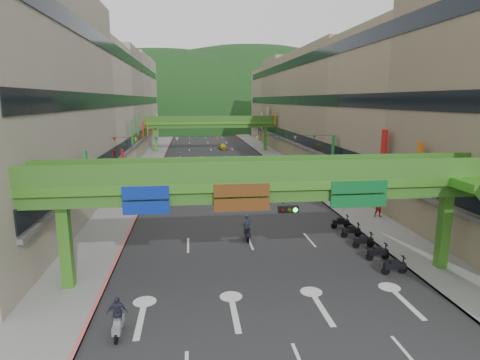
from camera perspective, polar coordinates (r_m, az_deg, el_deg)
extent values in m
plane|color=black|center=(19.12, 7.06, -21.31)|extent=(320.00, 320.00, 0.00)
cube|color=#28282B|center=(66.51, -3.36, 2.44)|extent=(18.00, 140.00, 0.02)
cube|color=gray|center=(66.73, -12.84, 2.26)|extent=(4.00, 140.00, 0.15)
cube|color=gray|center=(68.07, 5.93, 2.66)|extent=(4.00, 140.00, 0.15)
cube|color=#CC5959|center=(66.56, -11.21, 2.32)|extent=(0.20, 140.00, 0.18)
cube|color=gray|center=(67.67, 4.36, 2.65)|extent=(0.20, 140.00, 0.18)
cube|color=#9E937F|center=(67.25, -20.09, 10.00)|extent=(12.00, 95.00, 19.00)
cube|color=black|center=(66.45, -14.67, 5.73)|extent=(0.08, 90.25, 1.40)
cube|color=black|center=(66.17, -14.94, 10.90)|extent=(0.08, 90.25, 1.40)
cube|color=black|center=(66.44, -15.21, 16.07)|extent=(0.08, 90.25, 1.40)
cube|color=gray|center=(69.54, 12.64, 10.43)|extent=(12.00, 95.00, 19.00)
cube|color=black|center=(68.04, 7.61, 6.12)|extent=(0.08, 90.25, 1.40)
cube|color=black|center=(67.76, 7.75, 11.17)|extent=(0.08, 90.25, 1.40)
cube|color=black|center=(68.02, 7.89, 16.23)|extent=(0.08, 90.25, 1.40)
cube|color=#4C9E2D|center=(22.43, 3.73, -0.36)|extent=(28.00, 2.20, 0.50)
cube|color=#387223|center=(22.56, 3.71, -1.85)|extent=(28.00, 1.76, 0.70)
cube|color=#4C9E2D|center=(23.99, -23.52, -8.84)|extent=(0.60, 0.60, 4.80)
cube|color=#4C9E2D|center=(27.51, 26.94, -6.60)|extent=(0.60, 0.60, 4.80)
cube|color=#387223|center=(21.28, 4.28, 1.19)|extent=(28.00, 0.12, 1.10)
cube|color=#387223|center=(23.29, 3.28, 2.09)|extent=(28.00, 0.12, 1.10)
cube|color=navy|center=(21.27, -13.23, -2.95)|extent=(2.40, 0.12, 1.50)
cube|color=#593314|center=(21.30, 0.28, -2.62)|extent=(3.00, 0.12, 1.50)
cube|color=#0C5926|center=(23.02, 16.55, -2.04)|extent=(3.20, 0.12, 1.50)
cube|color=black|center=(21.77, 6.88, -4.17)|extent=(1.10, 0.28, 0.35)
cube|color=#4C9E2D|center=(80.81, -4.10, 8.10)|extent=(28.00, 2.20, 0.50)
cube|color=#387223|center=(80.85, -4.09, 7.68)|extent=(28.00, 1.76, 0.70)
cube|color=#4C9E2D|center=(81.26, -11.87, 5.54)|extent=(0.60, 0.60, 4.80)
cube|color=#4C9E2D|center=(82.36, 3.64, 5.83)|extent=(0.60, 0.60, 4.80)
cube|color=#387223|center=(79.73, -4.07, 8.64)|extent=(28.00, 0.12, 1.10)
cube|color=#387223|center=(81.81, -4.15, 8.70)|extent=(28.00, 0.12, 1.10)
ellipsoid|color=#1C4419|center=(176.22, -10.62, 7.82)|extent=(168.00, 140.00, 112.00)
ellipsoid|color=#1C4419|center=(198.00, 1.49, 8.37)|extent=(208.00, 176.00, 128.00)
cylinder|color=black|center=(45.95, -1.83, 6.24)|extent=(26.00, 0.03, 0.03)
cone|color=red|center=(46.55, -17.41, 5.48)|extent=(0.36, 0.36, 0.40)
cone|color=gold|center=(46.19, -14.63, 5.59)|extent=(0.36, 0.36, 0.40)
cone|color=#193FB2|center=(45.95, -11.81, 5.69)|extent=(0.36, 0.36, 0.40)
cone|color=silver|center=(45.81, -8.96, 5.78)|extent=(0.36, 0.36, 0.40)
cone|color=#198C33|center=(45.79, -6.10, 5.85)|extent=(0.36, 0.36, 0.40)
cone|color=orange|center=(45.88, -3.25, 5.90)|extent=(0.36, 0.36, 0.40)
cone|color=red|center=(46.09, -0.42, 5.95)|extent=(0.36, 0.36, 0.40)
cone|color=gold|center=(46.40, 2.39, 5.97)|extent=(0.36, 0.36, 0.40)
cone|color=#193FB2|center=(46.82, 5.15, 5.99)|extent=(0.36, 0.36, 0.40)
cone|color=silver|center=(47.35, 7.85, 5.99)|extent=(0.36, 0.36, 0.40)
cone|color=#198C33|center=(47.98, 10.49, 5.97)|extent=(0.36, 0.36, 0.40)
cone|color=orange|center=(48.71, 13.06, 5.95)|extent=(0.36, 0.36, 0.40)
cube|color=black|center=(29.99, 1.02, -7.61)|extent=(0.36, 1.30, 0.35)
cube|color=black|center=(29.91, 1.03, -7.15)|extent=(0.30, 0.55, 0.18)
cube|color=black|center=(30.35, 0.89, -6.38)|extent=(0.55, 0.06, 0.06)
cylinder|color=black|center=(30.60, 0.89, -7.81)|extent=(0.10, 0.50, 0.50)
cylinder|color=black|center=(29.58, 1.16, -8.50)|extent=(0.10, 0.50, 0.50)
imported|color=#3F4B5D|center=(29.80, 1.03, -6.50)|extent=(0.59, 0.39, 1.62)
cube|color=black|center=(42.18, 0.06, -2.00)|extent=(0.48, 1.33, 0.35)
cube|color=black|center=(42.13, 0.06, -1.67)|extent=(0.36, 0.58, 0.18)
cube|color=black|center=(42.61, 0.04, -1.18)|extent=(0.55, 0.12, 0.06)
cylinder|color=black|center=(42.79, 0.04, -2.22)|extent=(0.15, 0.51, 0.50)
cylinder|color=black|center=(41.72, 0.07, -2.58)|extent=(0.15, 0.51, 0.50)
imported|color=brown|center=(42.03, 0.06, -1.08)|extent=(0.93, 0.76, 1.79)
cube|color=gray|center=(19.53, -16.94, -19.12)|extent=(0.35, 1.30, 0.35)
cube|color=gray|center=(19.40, -16.98, -18.48)|extent=(0.30, 0.55, 0.18)
cube|color=gray|center=(19.76, -16.74, -17.06)|extent=(0.55, 0.06, 0.06)
cylinder|color=black|center=(20.14, -16.61, -19.07)|extent=(0.10, 0.50, 0.50)
cylinder|color=black|center=(19.22, -17.18, -20.71)|extent=(0.10, 0.50, 0.50)
imported|color=#252837|center=(19.25, -17.04, -17.63)|extent=(0.91, 0.38, 1.55)
cube|color=#720000|center=(64.95, -8.58, 2.60)|extent=(0.55, 1.34, 0.35)
cube|color=#720000|center=(64.91, -8.59, 2.82)|extent=(0.38, 0.59, 0.18)
cube|color=#720000|center=(65.41, -8.66, 3.10)|extent=(0.55, 0.15, 0.06)
cylinder|color=black|center=(65.53, -8.64, 2.41)|extent=(0.18, 0.51, 0.50)
cylinder|color=black|center=(64.45, -8.51, 2.26)|extent=(0.18, 0.51, 0.50)
imported|color=#41414A|center=(64.85, -8.60, 3.16)|extent=(0.89, 0.66, 1.68)
cube|color=black|center=(26.18, 21.12, -11.30)|extent=(1.32, 0.42, 0.35)
cube|color=black|center=(26.09, 21.16, -10.79)|extent=(0.57, 0.33, 0.18)
cube|color=black|center=(26.28, 22.24, -10.12)|extent=(0.09, 0.55, 0.06)
cylinder|color=black|center=(26.57, 22.11, -11.73)|extent=(0.50, 0.13, 0.50)
cylinder|color=black|center=(26.03, 20.01, -12.07)|extent=(0.50, 0.13, 0.50)
cube|color=black|center=(27.99, 19.00, -9.66)|extent=(1.32, 0.42, 0.35)
cube|color=black|center=(27.91, 19.03, -9.18)|extent=(0.57, 0.33, 0.18)
cube|color=black|center=(28.09, 20.06, -8.58)|extent=(0.09, 0.55, 0.06)
cylinder|color=black|center=(28.36, 19.94, -10.10)|extent=(0.50, 0.13, 0.50)
cylinder|color=black|center=(27.84, 17.95, -10.37)|extent=(0.50, 0.13, 0.50)
cube|color=black|center=(29.85, 17.16, -8.22)|extent=(1.32, 0.42, 0.35)
cube|color=black|center=(29.77, 17.18, -7.77)|extent=(0.57, 0.33, 0.18)
cube|color=black|center=(29.95, 18.15, -7.21)|extent=(0.09, 0.55, 0.06)
cylinder|color=black|center=(30.20, 18.06, -8.65)|extent=(0.50, 0.13, 0.50)
cylinder|color=black|center=(29.71, 16.17, -8.87)|extent=(0.50, 0.13, 0.50)
cube|color=black|center=(31.76, 15.54, -6.94)|extent=(1.32, 0.42, 0.35)
cube|color=black|center=(31.68, 15.57, -6.51)|extent=(0.57, 0.33, 0.18)
cube|color=black|center=(31.85, 16.49, -6.00)|extent=(0.09, 0.55, 0.06)
cylinder|color=black|center=(32.09, 16.41, -7.37)|extent=(0.50, 0.13, 0.50)
cylinder|color=black|center=(31.62, 14.61, -7.54)|extent=(0.50, 0.13, 0.50)
cube|color=black|center=(33.70, 14.12, -5.81)|extent=(1.32, 0.42, 0.35)
cube|color=black|center=(33.63, 14.14, -5.40)|extent=(0.57, 0.33, 0.18)
cube|color=black|center=(33.79, 15.02, -4.92)|extent=(0.09, 0.55, 0.06)
cylinder|color=black|center=(34.01, 14.95, -6.22)|extent=(0.50, 0.13, 0.50)
cylinder|color=black|center=(33.57, 13.24, -6.37)|extent=(0.50, 0.13, 0.50)
imported|color=#B8B9C1|center=(57.19, -9.78, 1.54)|extent=(1.69, 4.36, 1.41)
imported|color=gold|center=(84.41, -2.46, 4.77)|extent=(1.86, 3.81, 1.25)
imported|color=#B41712|center=(37.33, 19.23, -3.84)|extent=(1.02, 0.87, 1.84)
imported|color=#23212B|center=(57.74, 7.06, 1.89)|extent=(1.12, 0.87, 1.77)
imported|color=#324052|center=(43.06, 12.98, -1.72)|extent=(0.75, 0.52, 1.53)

